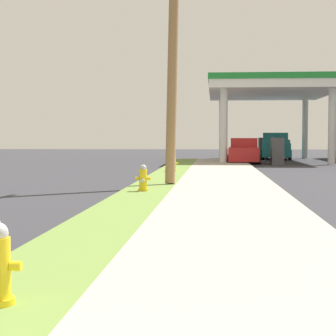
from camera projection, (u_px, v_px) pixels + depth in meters
fire_hydrant_second at (143, 179)px, 16.59m from camera, size 0.42×0.38×0.74m
fire_hydrant_third at (173, 164)px, 26.46m from camera, size 0.42×0.37×0.74m
utility_pole_midground at (173, 37)px, 19.44m from camera, size 0.45×2.11×9.39m
car_red_by_near_pump at (244, 152)px, 37.21m from camera, size 2.14×4.59×1.57m
truck_teal_at_forecourt at (275, 147)px, 44.57m from camera, size 2.48×5.53×1.97m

